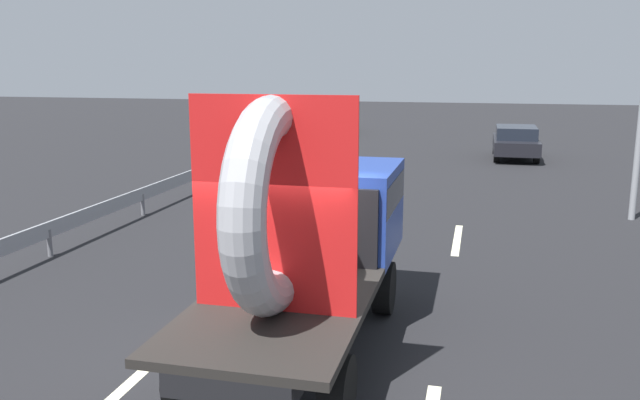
# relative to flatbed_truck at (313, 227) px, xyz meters

# --- Properties ---
(ground_plane) EXTENTS (120.00, 120.00, 0.00)m
(ground_plane) POSITION_rel_flatbed_truck_xyz_m (-0.36, -0.80, -1.59)
(ground_plane) COLOR black
(flatbed_truck) EXTENTS (2.02, 5.42, 3.48)m
(flatbed_truck) POSITION_rel_flatbed_truck_xyz_m (0.00, 0.00, 0.00)
(flatbed_truck) COLOR black
(flatbed_truck) RESTS_ON ground_plane
(distant_sedan) EXTENTS (1.74, 4.06, 1.32)m
(distant_sedan) POSITION_rel_flatbed_truck_xyz_m (3.60, 19.25, -0.88)
(distant_sedan) COLOR black
(distant_sedan) RESTS_ON ground_plane
(guardrail) EXTENTS (0.10, 15.03, 0.71)m
(guardrail) POSITION_rel_flatbed_truck_xyz_m (-6.12, 4.39, -1.06)
(guardrail) COLOR gray
(guardrail) RESTS_ON ground_plane
(lane_dash_left_far) EXTENTS (0.16, 2.43, 0.01)m
(lane_dash_left_far) POSITION_rel_flatbed_truck_xyz_m (-1.80, 5.30, -1.59)
(lane_dash_left_far) COLOR beige
(lane_dash_left_far) RESTS_ON ground_plane
(lane_dash_right_far) EXTENTS (0.16, 2.62, 0.01)m
(lane_dash_right_far) POSITION_rel_flatbed_truck_xyz_m (1.80, 5.77, -1.59)
(lane_dash_right_far) COLOR beige
(lane_dash_right_far) RESTS_ON ground_plane
(oncoming_car) EXTENTS (1.70, 3.97, 1.30)m
(oncoming_car) POSITION_rel_flatbed_truck_xyz_m (-5.90, 27.62, -0.90)
(oncoming_car) COLOR black
(oncoming_car) RESTS_ON ground_plane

